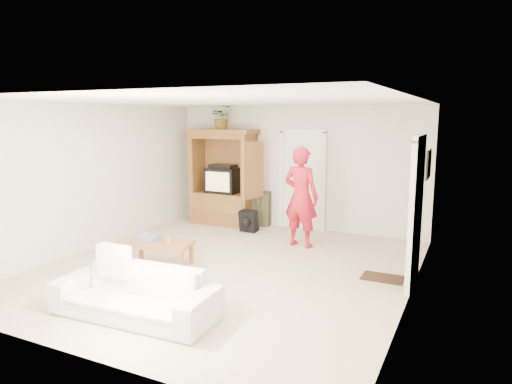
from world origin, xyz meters
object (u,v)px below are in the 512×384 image
man (301,197)px  armoire (224,183)px  coffee_table (160,245)px  sofa (135,293)px

man → armoire: bearing=-15.5°
man → coffee_table: man is taller
man → coffee_table: (-1.64, -2.05, -0.59)m
armoire → coffee_table: (0.53, -3.01, -0.58)m
man → sofa: man is taller
man → sofa: (-0.72, -3.72, -0.63)m
armoire → sofa: armoire is taller
armoire → man: (2.17, -0.97, 0.01)m
armoire → sofa: 4.94m
man → sofa: bearing=87.6°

